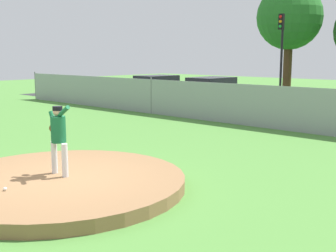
{
  "coord_description": "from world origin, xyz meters",
  "views": [
    {
      "loc": [
        7.77,
        -5.08,
        2.84
      ],
      "look_at": [
        0.26,
        3.13,
        1.02
      ],
      "focal_mm": 46.16,
      "sensor_mm": 36.0,
      "label": 1
    }
  ],
  "objects_px": {
    "pitcher_youth": "(58,133)",
    "baseball": "(5,189)",
    "parked_car_champagne": "(211,93)",
    "traffic_light_near": "(281,43)",
    "parked_car_slate": "(157,89)"
  },
  "relations": [
    {
      "from": "pitcher_youth",
      "to": "baseball",
      "type": "bearing_deg",
      "value": -82.13
    },
    {
      "from": "pitcher_youth",
      "to": "traffic_light_near",
      "type": "height_order",
      "value": "traffic_light_near"
    },
    {
      "from": "parked_car_champagne",
      "to": "traffic_light_near",
      "type": "xyz_separation_m",
      "value": [
        1.98,
        4.08,
        2.75
      ]
    },
    {
      "from": "baseball",
      "to": "parked_car_champagne",
      "type": "height_order",
      "value": "parked_car_champagne"
    },
    {
      "from": "traffic_light_near",
      "to": "baseball",
      "type": "bearing_deg",
      "value": -76.54
    },
    {
      "from": "pitcher_youth",
      "to": "parked_car_champagne",
      "type": "height_order",
      "value": "pitcher_youth"
    },
    {
      "from": "pitcher_youth",
      "to": "baseball",
      "type": "distance_m",
      "value": 1.64
    },
    {
      "from": "pitcher_youth",
      "to": "parked_car_champagne",
      "type": "relative_size",
      "value": 0.34
    },
    {
      "from": "pitcher_youth",
      "to": "baseball",
      "type": "xyz_separation_m",
      "value": [
        0.19,
        -1.37,
        -0.89
      ]
    },
    {
      "from": "baseball",
      "to": "traffic_light_near",
      "type": "bearing_deg",
      "value": 103.46
    },
    {
      "from": "pitcher_youth",
      "to": "baseball",
      "type": "relative_size",
      "value": 21.18
    },
    {
      "from": "parked_car_slate",
      "to": "parked_car_champagne",
      "type": "height_order",
      "value": "parked_car_champagne"
    },
    {
      "from": "pitcher_youth",
      "to": "baseball",
      "type": "height_order",
      "value": "pitcher_youth"
    },
    {
      "from": "pitcher_youth",
      "to": "parked_car_slate",
      "type": "xyz_separation_m",
      "value": [
        -10.73,
        14.18,
        -0.41
      ]
    },
    {
      "from": "baseball",
      "to": "traffic_light_near",
      "type": "height_order",
      "value": "traffic_light_near"
    }
  ]
}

